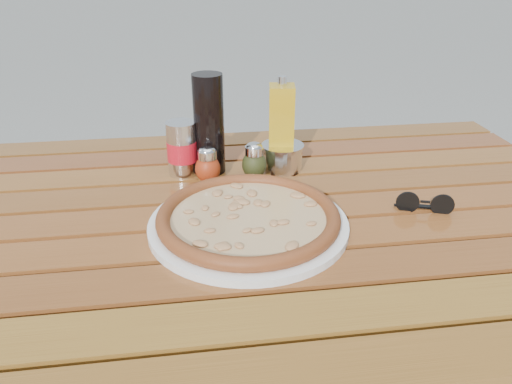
{
  "coord_description": "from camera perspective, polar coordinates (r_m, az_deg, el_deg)",
  "views": [
    {
      "loc": [
        -0.12,
        -0.84,
        1.21
      ],
      "look_at": [
        0.0,
        0.02,
        0.78
      ],
      "focal_mm": 35.0,
      "sensor_mm": 36.0,
      "label": 1
    }
  ],
  "objects": [
    {
      "name": "oregano_shaker",
      "position": [
        1.09,
        -0.2,
        3.56
      ],
      "size": [
        0.07,
        0.07,
        0.08
      ],
      "rotation": [
        0.0,
        0.0,
        -0.37
      ],
      "color": "#353916",
      "rests_on": "table"
    },
    {
      "name": "plate",
      "position": [
        0.9,
        -0.87,
        -3.71
      ],
      "size": [
        0.39,
        0.39,
        0.01
      ],
      "primitive_type": "cylinder",
      "rotation": [
        0.0,
        0.0,
        0.08
      ],
      "color": "white",
      "rests_on": "table"
    },
    {
      "name": "pepper_shaker",
      "position": [
        1.07,
        -5.56,
        3.07
      ],
      "size": [
        0.06,
        0.06,
        0.08
      ],
      "rotation": [
        0.0,
        0.0,
        0.22
      ],
      "color": "#A33112",
      "rests_on": "table"
    },
    {
      "name": "sunglasses",
      "position": [
        1.01,
        18.71,
        -1.32
      ],
      "size": [
        0.11,
        0.05,
        0.04
      ],
      "rotation": [
        0.0,
        0.0,
        -0.31
      ],
      "color": "black",
      "rests_on": "table"
    },
    {
      "name": "parmesan_tin",
      "position": [
        1.13,
        3.03,
        4.07
      ],
      "size": [
        0.13,
        0.13,
        0.07
      ],
      "rotation": [
        0.0,
        0.0,
        0.43
      ],
      "color": "silver",
      "rests_on": "table"
    },
    {
      "name": "dark_bottle",
      "position": [
        1.1,
        -5.4,
        7.69
      ],
      "size": [
        0.07,
        0.07,
        0.22
      ],
      "primitive_type": "cylinder",
      "rotation": [
        0.0,
        0.0,
        0.15
      ],
      "color": "black",
      "rests_on": "table"
    },
    {
      "name": "soda_can",
      "position": [
        1.11,
        -8.43,
        4.9
      ],
      "size": [
        0.07,
        0.07,
        0.12
      ],
      "rotation": [
        0.0,
        0.0,
        -0.13
      ],
      "color": "silver",
      "rests_on": "table"
    },
    {
      "name": "table",
      "position": [
        1.0,
        0.16,
        -5.94
      ],
      "size": [
        1.4,
        0.9,
        0.75
      ],
      "color": "#371D0C",
      "rests_on": "ground"
    },
    {
      "name": "olive_oil_cruet",
      "position": [
        1.12,
        2.9,
        7.43
      ],
      "size": [
        0.06,
        0.06,
        0.21
      ],
      "rotation": [
        0.0,
        0.0,
        -0.15
      ],
      "color": "#B08612",
      "rests_on": "table"
    },
    {
      "name": "pizza",
      "position": [
        0.9,
        -0.88,
        -2.84
      ],
      "size": [
        0.34,
        0.34,
        0.03
      ],
      "rotation": [
        0.0,
        0.0,
        -0.02
      ],
      "color": "beige",
      "rests_on": "plate"
    }
  ]
}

